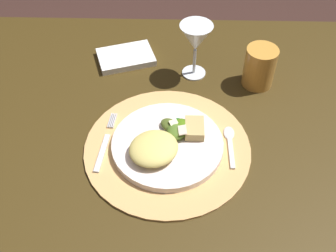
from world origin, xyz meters
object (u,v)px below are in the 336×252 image
object	(u,v)px
spoon	(230,140)
wine_glass	(196,39)
fork	(105,144)
dinner_plate	(167,144)
amber_tumbler	(260,67)
dining_table	(154,182)
napkin	(126,57)

from	to	relation	value
spoon	wine_glass	distance (m)	0.27
fork	wine_glass	xyz separation A→B (m)	(0.20, 0.26, 0.10)
fork	wine_glass	distance (m)	0.34
dinner_plate	amber_tumbler	distance (m)	0.32
dining_table	spoon	xyz separation A→B (m)	(0.17, 0.00, 0.17)
dinner_plate	wine_glass	xyz separation A→B (m)	(0.06, 0.26, 0.09)
spoon	napkin	size ratio (longest dim) A/B	0.82
dinner_plate	napkin	world-z (taller)	dinner_plate
dining_table	dinner_plate	size ratio (longest dim) A/B	4.69
dining_table	napkin	xyz separation A→B (m)	(-0.09, 0.29, 0.17)
wine_glass	amber_tumbler	distance (m)	0.17
dinner_plate	amber_tumbler	size ratio (longest dim) A/B	2.33
wine_glass	amber_tumbler	xyz separation A→B (m)	(0.16, -0.03, -0.06)
dining_table	dinner_plate	distance (m)	0.18
amber_tumbler	dining_table	bearing A→B (deg)	-141.53
napkin	amber_tumbler	bearing A→B (deg)	-14.16
dinner_plate	spoon	distance (m)	0.14
fork	spoon	world-z (taller)	spoon
spoon	wine_glass	bearing A→B (deg)	107.70
dining_table	amber_tumbler	xyz separation A→B (m)	(0.26, 0.21, 0.21)
dinner_plate	napkin	distance (m)	0.34
spoon	amber_tumbler	bearing A→B (deg)	67.39
dining_table	wine_glass	distance (m)	0.37
dining_table	amber_tumbler	world-z (taller)	amber_tumbler
wine_glass	fork	bearing A→B (deg)	-128.00
napkin	dining_table	bearing A→B (deg)	-73.33
dinner_plate	spoon	bearing A→B (deg)	9.06
spoon	napkin	distance (m)	0.39
dinner_plate	fork	xyz separation A→B (m)	(-0.14, 0.00, -0.01)
dining_table	fork	world-z (taller)	fork
napkin	spoon	bearing A→B (deg)	-48.20
napkin	amber_tumbler	size ratio (longest dim) A/B	1.40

